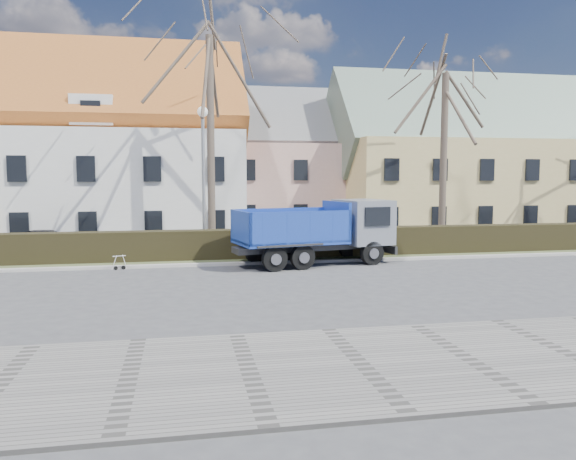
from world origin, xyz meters
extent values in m
plane|color=#404042|center=(0.00, 0.00, 0.00)|extent=(120.00, 120.00, 0.00)
cube|color=slate|center=(0.00, -8.50, 0.04)|extent=(80.00, 5.00, 0.08)
cube|color=#AEA9A1|center=(0.00, 4.60, 0.06)|extent=(80.00, 0.30, 0.12)
cube|color=#444E2C|center=(0.00, 6.20, 0.05)|extent=(80.00, 3.00, 0.10)
cube|color=black|center=(0.00, 6.00, 0.65)|extent=(60.00, 0.90, 1.30)
imported|color=black|center=(-9.87, 9.94, 0.61)|extent=(3.61, 1.52, 1.22)
camera|label=1|loc=(-3.43, -18.82, 3.78)|focal=35.00mm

